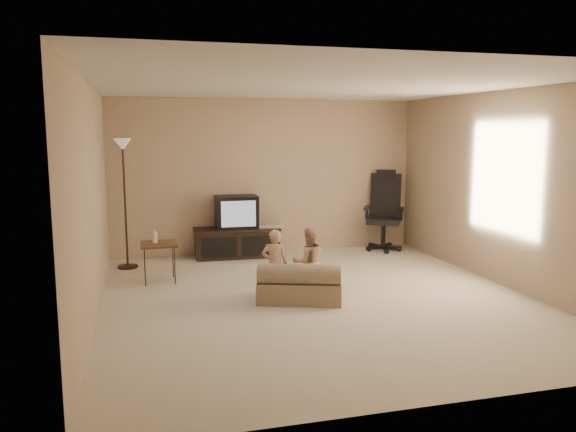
% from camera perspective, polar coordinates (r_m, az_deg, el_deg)
% --- Properties ---
extents(floor, '(5.50, 5.50, 0.00)m').
position_cam_1_polar(floor, '(6.79, 2.97, -8.37)').
color(floor, beige).
rests_on(floor, ground).
extents(room_shell, '(5.50, 5.50, 5.50)m').
position_cam_1_polar(room_shell, '(6.51, 3.07, 4.52)').
color(room_shell, silver).
rests_on(room_shell, floor).
extents(tv_stand, '(1.38, 0.54, 0.98)m').
position_cam_1_polar(tv_stand, '(8.94, -5.19, -1.59)').
color(tv_stand, black).
rests_on(tv_stand, floor).
extents(office_chair, '(0.84, 0.85, 1.34)m').
position_cam_1_polar(office_chair, '(9.59, 9.74, -0.53)').
color(office_chair, black).
rests_on(office_chair, floor).
extents(side_table, '(0.47, 0.47, 0.71)m').
position_cam_1_polar(side_table, '(7.60, -13.03, -2.83)').
color(side_table, brown).
rests_on(side_table, floor).
extents(floor_lamp, '(0.29, 0.29, 1.88)m').
position_cam_1_polar(floor_lamp, '(8.38, -16.34, 4.09)').
color(floor_lamp, '#302315').
rests_on(floor_lamp, floor).
extents(child_sofa, '(1.09, 0.84, 0.48)m').
position_cam_1_polar(child_sofa, '(6.61, 1.18, -7.09)').
color(child_sofa, gray).
rests_on(child_sofa, floor).
extents(toddler_left, '(0.36, 0.30, 0.85)m').
position_cam_1_polar(toddler_left, '(6.62, -1.35, -5.00)').
color(toddler_left, '#D9A387').
rests_on(toddler_left, floor).
extents(toddler_right, '(0.42, 0.24, 0.84)m').
position_cam_1_polar(toddler_right, '(6.78, 2.12, -4.69)').
color(toddler_right, '#D9A387').
rests_on(toddler_right, floor).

